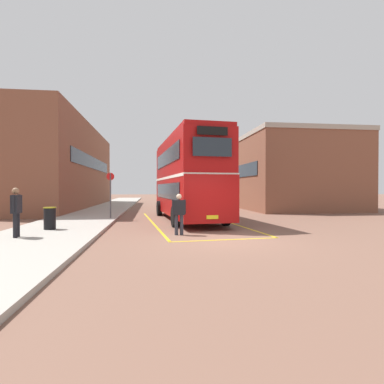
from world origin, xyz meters
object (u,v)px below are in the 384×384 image
(single_deck_bus, at_px, (197,190))
(pedestrian_boarding, at_px, (179,211))
(pedestrian_waiting_near, at_px, (16,208))
(bus_stop_sign, at_px, (110,191))
(double_decker_bus, at_px, (187,177))
(litter_bin, at_px, (50,218))

(single_deck_bus, height_order, pedestrian_boarding, single_deck_bus)
(pedestrian_waiting_near, height_order, bus_stop_sign, bus_stop_sign)
(double_decker_bus, height_order, litter_bin, double_decker_bus)
(pedestrian_boarding, xyz_separation_m, bus_stop_sign, (-3.47, 6.17, 0.78))
(pedestrian_waiting_near, distance_m, bus_stop_sign, 7.28)
(pedestrian_waiting_near, bearing_deg, single_deck_bus, 68.63)
(pedestrian_waiting_near, distance_m, litter_bin, 2.15)
(single_deck_bus, distance_m, litter_bin, 25.89)
(double_decker_bus, height_order, single_deck_bus, double_decker_bus)
(double_decker_bus, xyz_separation_m, single_deck_bus, (3.44, 19.57, -0.87))
(single_deck_bus, xyz_separation_m, pedestrian_waiting_near, (-10.18, -26.01, -0.49))
(pedestrian_boarding, bearing_deg, single_deck_bus, 80.10)
(pedestrian_waiting_near, xyz_separation_m, litter_bin, (0.47, 2.03, -0.54))
(bus_stop_sign, bearing_deg, pedestrian_waiting_near, -108.44)
(pedestrian_boarding, relative_size, pedestrian_waiting_near, 0.94)
(double_decker_bus, xyz_separation_m, bus_stop_sign, (-4.44, 0.44, -0.80))
(double_decker_bus, bearing_deg, pedestrian_waiting_near, -136.30)
(bus_stop_sign, bearing_deg, single_deck_bus, 67.61)
(single_deck_bus, height_order, litter_bin, single_deck_bus)
(pedestrian_waiting_near, height_order, litter_bin, pedestrian_waiting_near)
(double_decker_bus, xyz_separation_m, litter_bin, (-6.27, -4.41, -1.91))
(single_deck_bus, xyz_separation_m, litter_bin, (-9.71, -23.98, -1.03))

